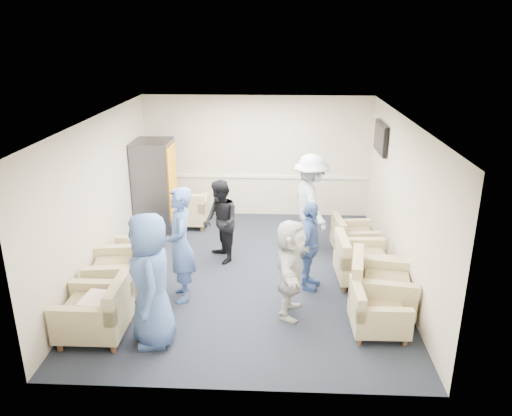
{
  "coord_description": "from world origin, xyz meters",
  "views": [
    {
      "loc": [
        0.49,
        -7.8,
        4.01
      ],
      "look_at": [
        0.11,
        0.2,
        1.14
      ],
      "focal_mm": 35.0,
      "sensor_mm": 36.0,
      "label": 1
    }
  ],
  "objects_px": {
    "armchair_left_near": "(98,313)",
    "armchair_left_far": "(134,259)",
    "armchair_right_midfar": "(359,263)",
    "person_mid_right": "(309,246)",
    "armchair_right_far": "(352,239)",
    "armchair_right_near": "(375,313)",
    "vending_machine": "(155,185)",
    "person_front_left": "(151,280)",
    "armchair_corner": "(187,211)",
    "person_mid_left": "(180,245)",
    "armchair_right_midnear": "(378,288)",
    "person_back_left": "(221,222)",
    "person_back_right": "(311,203)",
    "person_front_right": "(291,268)",
    "armchair_left_mid": "(123,273)"
  },
  "relations": [
    {
      "from": "vending_machine",
      "to": "person_back_right",
      "type": "distance_m",
      "value": 3.33
    },
    {
      "from": "armchair_right_midfar",
      "to": "person_back_left",
      "type": "bearing_deg",
      "value": 70.66
    },
    {
      "from": "armchair_left_far",
      "to": "vending_machine",
      "type": "relative_size",
      "value": 0.45
    },
    {
      "from": "armchair_left_near",
      "to": "person_mid_left",
      "type": "xyz_separation_m",
      "value": [
        0.95,
        1.1,
        0.56
      ]
    },
    {
      "from": "armchair_right_near",
      "to": "person_back_right",
      "type": "height_order",
      "value": "person_back_right"
    },
    {
      "from": "armchair_right_far",
      "to": "vending_machine",
      "type": "bearing_deg",
      "value": 66.7
    },
    {
      "from": "person_mid_left",
      "to": "armchair_left_near",
      "type": "bearing_deg",
      "value": -54.54
    },
    {
      "from": "person_back_right",
      "to": "person_mid_left",
      "type": "bearing_deg",
      "value": 116.14
    },
    {
      "from": "person_back_right",
      "to": "person_mid_right",
      "type": "relative_size",
      "value": 1.26
    },
    {
      "from": "armchair_left_far",
      "to": "armchair_right_near",
      "type": "distance_m",
      "value": 4.14
    },
    {
      "from": "armchair_right_near",
      "to": "vending_machine",
      "type": "relative_size",
      "value": 0.41
    },
    {
      "from": "vending_machine",
      "to": "person_front_left",
      "type": "bearing_deg",
      "value": -77.26
    },
    {
      "from": "armchair_left_near",
      "to": "person_back_right",
      "type": "relative_size",
      "value": 0.48
    },
    {
      "from": "armchair_right_far",
      "to": "person_mid_left",
      "type": "bearing_deg",
      "value": 114.69
    },
    {
      "from": "armchair_corner",
      "to": "person_mid_right",
      "type": "relative_size",
      "value": 0.58
    },
    {
      "from": "armchair_left_mid",
      "to": "person_front_right",
      "type": "height_order",
      "value": "person_front_right"
    },
    {
      "from": "person_back_right",
      "to": "person_front_right",
      "type": "relative_size",
      "value": 1.25
    },
    {
      "from": "armchair_right_far",
      "to": "person_mid_left",
      "type": "xyz_separation_m",
      "value": [
        -2.88,
        -1.79,
        0.61
      ]
    },
    {
      "from": "armchair_right_far",
      "to": "vending_machine",
      "type": "relative_size",
      "value": 0.45
    },
    {
      "from": "armchair_left_near",
      "to": "person_mid_left",
      "type": "height_order",
      "value": "person_mid_left"
    },
    {
      "from": "armchair_right_midnear",
      "to": "person_front_left",
      "type": "relative_size",
      "value": 0.58
    },
    {
      "from": "person_back_left",
      "to": "person_mid_right",
      "type": "height_order",
      "value": "person_back_left"
    },
    {
      "from": "armchair_left_near",
      "to": "armchair_right_far",
      "type": "bearing_deg",
      "value": 126.79
    },
    {
      "from": "armchair_right_near",
      "to": "person_front_left",
      "type": "height_order",
      "value": "person_front_left"
    },
    {
      "from": "person_back_left",
      "to": "armchair_right_near",
      "type": "bearing_deg",
      "value": 22.82
    },
    {
      "from": "armchair_right_far",
      "to": "person_mid_right",
      "type": "height_order",
      "value": "person_mid_right"
    },
    {
      "from": "armchair_left_near",
      "to": "vending_machine",
      "type": "relative_size",
      "value": 0.47
    },
    {
      "from": "armchair_corner",
      "to": "person_back_right",
      "type": "xyz_separation_m",
      "value": [
        2.57,
        -1.08,
        0.6
      ]
    },
    {
      "from": "person_mid_left",
      "to": "person_back_left",
      "type": "xyz_separation_m",
      "value": [
        0.45,
        1.38,
        -0.15
      ]
    },
    {
      "from": "vending_machine",
      "to": "person_back_right",
      "type": "height_order",
      "value": "vending_machine"
    },
    {
      "from": "person_front_right",
      "to": "armchair_right_far",
      "type": "bearing_deg",
      "value": -19.85
    },
    {
      "from": "armchair_left_far",
      "to": "armchair_corner",
      "type": "xyz_separation_m",
      "value": [
        0.51,
        2.32,
        0.03
      ]
    },
    {
      "from": "armchair_left_far",
      "to": "person_back_left",
      "type": "distance_m",
      "value": 1.64
    },
    {
      "from": "person_mid_right",
      "to": "person_front_right",
      "type": "height_order",
      "value": "person_front_right"
    },
    {
      "from": "armchair_right_far",
      "to": "armchair_right_near",
      "type": "bearing_deg",
      "value": 172.32
    },
    {
      "from": "armchair_left_near",
      "to": "armchair_corner",
      "type": "xyz_separation_m",
      "value": [
        0.48,
        4.15,
        -0.02
      ]
    },
    {
      "from": "armchair_right_midnear",
      "to": "person_back_left",
      "type": "xyz_separation_m",
      "value": [
        -2.54,
        1.62,
        0.39
      ]
    },
    {
      "from": "person_front_left",
      "to": "person_mid_left",
      "type": "relative_size",
      "value": 1.01
    },
    {
      "from": "armchair_left_near",
      "to": "vending_machine",
      "type": "height_order",
      "value": "vending_machine"
    },
    {
      "from": "armchair_left_near",
      "to": "armchair_left_far",
      "type": "distance_m",
      "value": 1.83
    },
    {
      "from": "armchair_right_midfar",
      "to": "person_mid_right",
      "type": "distance_m",
      "value": 0.98
    },
    {
      "from": "armchair_left_far",
      "to": "person_mid_left",
      "type": "distance_m",
      "value": 1.36
    },
    {
      "from": "armchair_corner",
      "to": "person_mid_right",
      "type": "distance_m",
      "value": 3.62
    },
    {
      "from": "person_front_left",
      "to": "person_mid_right",
      "type": "distance_m",
      "value": 2.7
    },
    {
      "from": "armchair_right_midfar",
      "to": "armchair_right_far",
      "type": "distance_m",
      "value": 1.12
    },
    {
      "from": "armchair_left_mid",
      "to": "person_front_right",
      "type": "xyz_separation_m",
      "value": [
        2.63,
        -0.45,
        0.38
      ]
    },
    {
      "from": "armchair_left_near",
      "to": "armchair_corner",
      "type": "bearing_deg",
      "value": 173.12
    },
    {
      "from": "armchair_left_far",
      "to": "person_mid_left",
      "type": "relative_size",
      "value": 0.47
    },
    {
      "from": "person_front_right",
      "to": "armchair_right_midnear",
      "type": "bearing_deg",
      "value": -74.47
    },
    {
      "from": "armchair_right_midfar",
      "to": "person_mid_right",
      "type": "relative_size",
      "value": 0.61
    }
  ]
}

